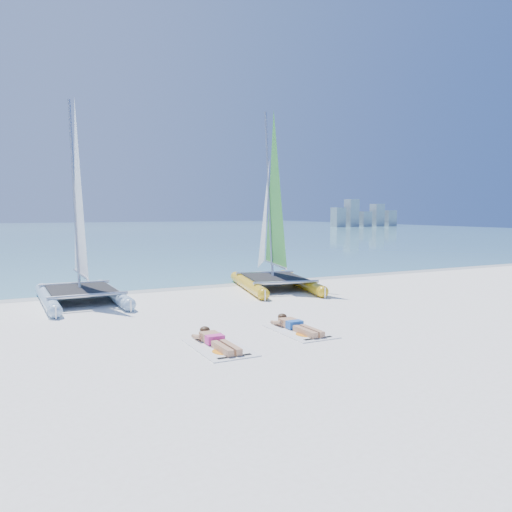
{
  "coord_description": "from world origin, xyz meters",
  "views": [
    {
      "loc": [
        -6.15,
        -11.91,
        2.77
      ],
      "look_at": [
        0.49,
        1.2,
        1.45
      ],
      "focal_mm": 35.0,
      "sensor_mm": 36.0,
      "label": 1
    }
  ],
  "objects": [
    {
      "name": "ground",
      "position": [
        0.0,
        0.0,
        0.0
      ],
      "size": [
        140.0,
        140.0,
        0.0
      ],
      "primitive_type": "plane",
      "color": "white",
      "rests_on": "ground"
    },
    {
      "name": "sea",
      "position": [
        0.0,
        63.0,
        0.01
      ],
      "size": [
        140.0,
        115.0,
        0.01
      ],
      "primitive_type": "cube",
      "color": "#7DD0CF",
      "rests_on": "ground"
    },
    {
      "name": "wet_sand_strip",
      "position": [
        0.0,
        5.5,
        0.0
      ],
      "size": [
        140.0,
        1.4,
        0.01
      ],
      "primitive_type": "cube",
      "color": "silver",
      "rests_on": "ground"
    },
    {
      "name": "distant_skyline",
      "position": [
        53.71,
        62.0,
        1.94
      ],
      "size": [
        14.0,
        2.0,
        5.0
      ],
      "color": "#969EA5",
      "rests_on": "ground"
    },
    {
      "name": "catamaran_blue",
      "position": [
        -4.11,
        4.07,
        1.96
      ],
      "size": [
        2.36,
        4.83,
        6.55
      ],
      "rotation": [
        0.0,
        0.0,
        0.01
      ],
      "color": "#ADC9E4",
      "rests_on": "ground"
    },
    {
      "name": "catamaran_yellow",
      "position": [
        2.58,
        4.1,
        2.12
      ],
      "size": [
        3.4,
        5.42,
        6.71
      ],
      "rotation": [
        0.0,
        0.0,
        -0.23
      ],
      "color": "yellow",
      "rests_on": "ground"
    },
    {
      "name": "towel_a",
      "position": [
        -2.33,
        -2.71,
        0.01
      ],
      "size": [
        1.0,
        1.85,
        0.02
      ],
      "primitive_type": "cube",
      "color": "white",
      "rests_on": "ground"
    },
    {
      "name": "sunbather_a",
      "position": [
        -2.33,
        -2.52,
        0.12
      ],
      "size": [
        0.37,
        1.73,
        0.26
      ],
      "color": "tan",
      "rests_on": "towel_a"
    },
    {
      "name": "towel_b",
      "position": [
        -0.14,
        -2.29,
        0.01
      ],
      "size": [
        1.0,
        1.85,
        0.02
      ],
      "primitive_type": "cube",
      "color": "white",
      "rests_on": "ground"
    },
    {
      "name": "sunbather_b",
      "position": [
        -0.14,
        -2.09,
        0.12
      ],
      "size": [
        0.37,
        1.73,
        0.26
      ],
      "color": "tan",
      "rests_on": "towel_b"
    }
  ]
}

